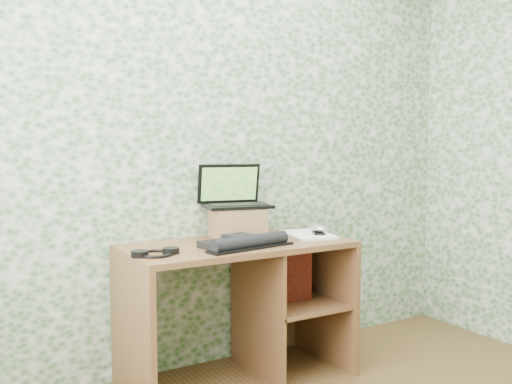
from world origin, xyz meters
TOP-DOWN VIEW (x-y plane):
  - wall_back at (0.00, 1.75)m, footprint 3.50×0.00m
  - desk at (0.08, 1.47)m, footprint 1.20×0.60m
  - riser at (0.08, 1.58)m, footprint 0.33×0.29m
  - laptop at (0.08, 1.62)m, footprint 0.40×0.32m
  - keyboard at (-0.02, 1.33)m, footprint 0.50×0.32m
  - headphones at (-0.49, 1.34)m, footprint 0.24×0.17m
  - notepad at (0.46, 1.43)m, footprint 0.29×0.37m
  - mouse at (0.49, 1.38)m, footprint 0.11×0.13m
  - pen at (0.53, 1.46)m, footprint 0.08×0.15m
  - red_box at (0.32, 1.44)m, footprint 0.27×0.12m

SIDE VIEW (x-z plane):
  - desk at x=0.08m, z-range 0.11..0.86m
  - red_box at x=0.32m, z-range 0.39..0.71m
  - notepad at x=0.46m, z-range 0.75..0.77m
  - headphones at x=-0.49m, z-range 0.75..0.78m
  - pen at x=0.53m, z-range 0.77..0.77m
  - keyboard at x=-0.02m, z-range 0.74..0.81m
  - mouse at x=0.49m, z-range 0.77..0.80m
  - riser at x=0.08m, z-range 0.75..0.92m
  - laptop at x=0.08m, z-range 0.86..1.10m
  - wall_back at x=0.00m, z-range -0.45..3.05m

